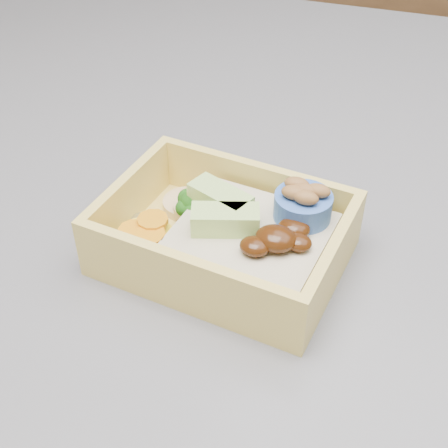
% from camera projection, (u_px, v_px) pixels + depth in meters
% --- Properties ---
extents(bento_box, '(0.19, 0.15, 0.06)m').
position_uv_depth(bento_box, '(232.00, 237.00, 0.46)').
color(bento_box, '#E8CC60').
rests_on(bento_box, island).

